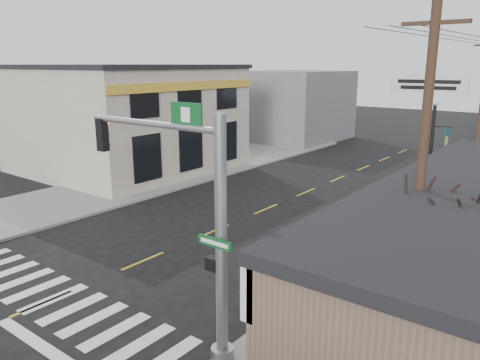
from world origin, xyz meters
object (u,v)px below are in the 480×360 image
Objects in this scene: dance_center_sign at (427,107)px; utility_pole_near at (420,181)px; lamp_post at (432,155)px; utility_pole_far at (480,114)px; fire_hydrant at (315,296)px; guide_sign at (421,216)px; traffic_signal_pole at (197,210)px; bare_tree at (442,197)px.

utility_pole_near reaches higher than dance_center_sign.
dance_center_sign is 10.87m from utility_pole_near.
utility_pole_near is at bearing -100.70° from lamp_post.
fire_hydrant is at bearing -86.06° from utility_pole_far.
guide_sign is 6.53m from dance_center_sign.
utility_pole_near is at bearing 39.60° from traffic_signal_pole.
lamp_post is 7.57m from utility_pole_far.
traffic_signal_pole is 20.24m from utility_pole_far.
fire_hydrant is 11.23m from dance_center_sign.
lamp_post is 2.30m from dance_center_sign.
guide_sign is 0.55× the size of bare_tree.
fire_hydrant is at bearing -92.23° from dance_center_sign.
traffic_signal_pole is 5.04m from fire_hydrant.
lamp_post is 1.06× the size of bare_tree.
bare_tree reaches higher than fire_hydrant.
traffic_signal_pole is 0.73× the size of utility_pole_far.
traffic_signal_pole is 0.73× the size of utility_pole_near.
utility_pole_near is (4.03, 3.32, 0.65)m from traffic_signal_pole.
bare_tree is (4.65, 2.92, 0.47)m from traffic_signal_pole.
guide_sign is 0.52× the size of lamp_post.
dance_center_sign reaches higher than traffic_signal_pole.
lamp_post is at bearing 103.84° from utility_pole_near.
guide_sign is at bearing -101.55° from lamp_post.
fire_hydrant is 5.11m from bare_tree.
utility_pole_far is (2.03, 20.13, 0.68)m from traffic_signal_pole.
dance_center_sign is (-0.25, 10.15, 4.79)m from fire_hydrant.
dance_center_sign reaches higher than lamp_post.
fire_hydrant is 4.83m from utility_pole_near.
guide_sign is 4.62m from lamp_post.
guide_sign is at bearing -80.05° from utility_pole_far.
dance_center_sign is (-1.70, 5.39, 3.27)m from guide_sign.
traffic_signal_pole is at bearing -122.31° from lamp_post.
utility_pole_far is at bearing 98.67° from bare_tree.
fire_hydrant is at bearing 168.81° from bare_tree.
fire_hydrant is (1.27, 3.58, -3.31)m from traffic_signal_pole.
guide_sign is at bearing 109.53° from bare_tree.
lamp_post is at bearing -60.46° from dance_center_sign.
utility_pole_far is at bearing 81.84° from guide_sign.
utility_pole_near is at bearing -87.05° from guide_sign.
dance_center_sign is 0.81× the size of utility_pole_far.
fire_hydrant is 17.03m from utility_pole_far.
dance_center_sign reaches higher than bare_tree.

